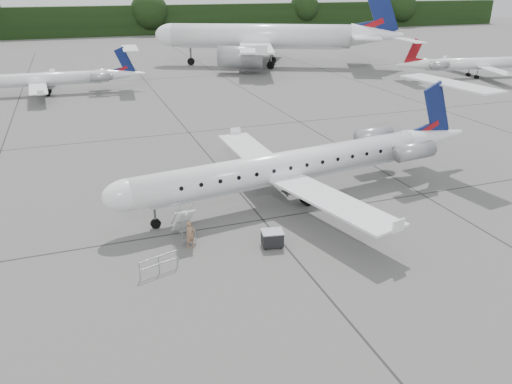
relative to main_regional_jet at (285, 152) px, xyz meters
name	(u,v)px	position (x,y,z in m)	size (l,w,h in m)	color
ground	(361,247)	(1.59, -7.81, -3.59)	(320.00, 320.00, 0.00)	slate
treeline	(121,21)	(1.59, 122.19, 0.41)	(260.00, 4.00, 8.00)	black
main_regional_jet	(285,152)	(0.00, 0.00, 0.00)	(28.00, 20.16, 7.18)	white
airstair	(183,222)	(-7.96, -3.21, -2.46)	(0.85, 2.13, 2.25)	white
passenger	(190,234)	(-7.80, -4.41, -2.75)	(0.62, 0.40, 1.69)	#90694E
safety_railing	(159,265)	(-10.03, -6.58, -3.09)	(2.20, 0.08, 1.00)	gray
baggage_cart	(272,238)	(-3.28, -5.93, -3.07)	(1.20, 0.97, 1.04)	black
bg_narrowbody	(261,24)	(19.46, 57.31, 3.75)	(40.89, 29.44, 14.68)	white
bg_regional_left	(39,73)	(-17.29, 43.98, -0.60)	(22.78, 16.41, 5.98)	white
bg_regional_right	(480,58)	(48.46, 34.63, -0.48)	(23.67, 17.05, 6.21)	white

